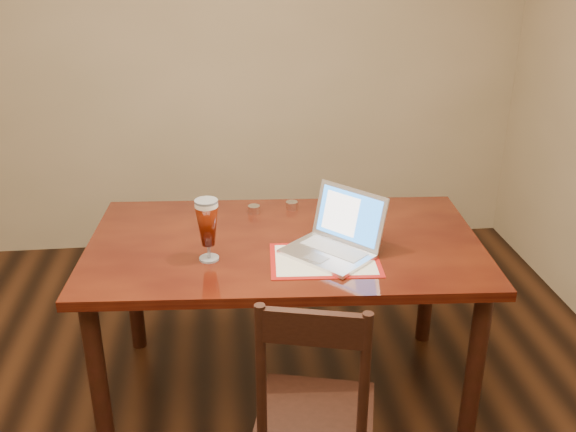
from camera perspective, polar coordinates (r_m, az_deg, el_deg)
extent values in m
cube|color=tan|center=(4.45, -8.20, 13.54)|extent=(4.50, 0.01, 2.70)
cube|color=#541B0B|center=(2.94, -0.30, -2.59)|extent=(1.85, 1.12, 0.04)
cylinder|color=black|center=(2.90, -16.52, -13.89)|extent=(0.08, 0.08, 0.79)
cylinder|color=black|center=(2.95, 16.25, -13.07)|extent=(0.08, 0.08, 0.79)
cylinder|color=black|center=(3.57, -13.61, -5.85)|extent=(0.08, 0.08, 0.79)
cylinder|color=black|center=(3.62, 12.34, -5.33)|extent=(0.08, 0.08, 0.79)
cube|color=#9F130E|center=(2.76, 3.30, -3.92)|extent=(0.49, 0.37, 0.00)
cube|color=white|center=(2.76, 3.30, -3.88)|extent=(0.44, 0.32, 0.00)
cube|color=silver|center=(2.79, 3.46, -3.40)|extent=(0.43, 0.43, 0.02)
cube|color=silver|center=(2.82, 4.09, -2.88)|extent=(0.28, 0.29, 0.00)
cube|color=#ACACB1|center=(2.74, 2.56, -3.74)|extent=(0.11, 0.11, 0.00)
cube|color=silver|center=(2.85, 5.47, 0.00)|extent=(0.30, 0.31, 0.24)
cube|color=blue|center=(2.84, 5.40, 0.00)|extent=(0.26, 0.27, 0.20)
cube|color=white|center=(2.87, 4.70, 0.22)|extent=(0.16, 0.16, 0.17)
cylinder|color=silver|center=(2.79, -7.01, -3.75)|extent=(0.09, 0.09, 0.01)
cylinder|color=silver|center=(2.77, -7.05, -3.11)|extent=(0.01, 0.01, 0.06)
cylinder|color=white|center=(2.68, -7.28, 1.03)|extent=(0.10, 0.10, 0.02)
cylinder|color=silver|center=(2.68, -7.29, 1.32)|extent=(0.10, 0.10, 0.01)
cylinder|color=silver|center=(3.22, -3.04, 0.59)|extent=(0.06, 0.06, 0.04)
cylinder|color=silver|center=(3.26, 0.34, 0.95)|extent=(0.06, 0.06, 0.04)
cube|color=black|center=(2.55, 2.46, -17.36)|extent=(0.52, 0.51, 0.04)
cylinder|color=black|center=(2.84, -0.97, -18.41)|extent=(0.04, 0.04, 0.42)
cylinder|color=black|center=(2.25, -2.41, -13.95)|extent=(0.04, 0.04, 0.56)
cylinder|color=black|center=(2.23, 6.79, -14.65)|extent=(0.04, 0.04, 0.56)
cube|color=black|center=(2.11, 2.24, -9.94)|extent=(0.35, 0.12, 0.12)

